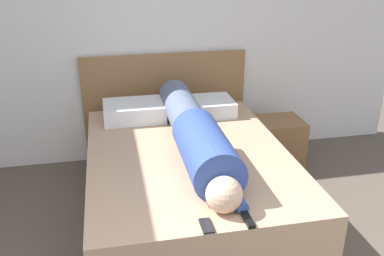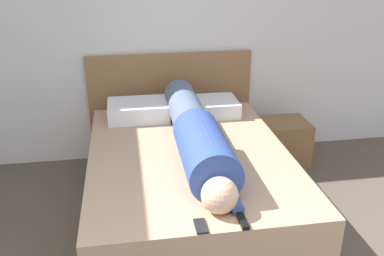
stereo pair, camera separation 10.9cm
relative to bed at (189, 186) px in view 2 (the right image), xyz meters
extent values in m
cube|color=white|center=(-0.13, 1.21, 1.01)|extent=(5.09, 0.06, 2.60)
cube|color=tan|center=(0.00, 0.00, 0.00)|extent=(1.44, 1.96, 0.58)
cube|color=olive|center=(0.00, 1.14, 0.23)|extent=(1.56, 0.04, 1.05)
cube|color=brown|center=(1.03, 0.74, -0.06)|extent=(0.43, 0.39, 0.45)
sphere|color=#DBB293|center=(0.05, -0.78, 0.40)|extent=(0.21, 0.21, 0.21)
cylinder|color=#334C99|center=(0.05, -0.34, 0.45)|extent=(0.32, 0.75, 0.32)
cylinder|color=slate|center=(0.05, 0.48, 0.43)|extent=(0.27, 0.90, 0.27)
cylinder|color=#334C99|center=(0.15, -0.73, 0.33)|extent=(0.07, 0.22, 0.07)
cube|color=white|center=(-0.33, 0.73, 0.36)|extent=(0.52, 0.38, 0.15)
cube|color=white|center=(0.30, 0.73, 0.36)|extent=(0.49, 0.38, 0.13)
cube|color=black|center=(0.15, -0.91, 0.30)|extent=(0.04, 0.15, 0.02)
cube|color=black|center=(-0.08, -0.91, 0.30)|extent=(0.06, 0.13, 0.01)
camera|label=1|loc=(-0.54, -2.75, 1.68)|focal=40.00mm
camera|label=2|loc=(-0.43, -2.77, 1.68)|focal=40.00mm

